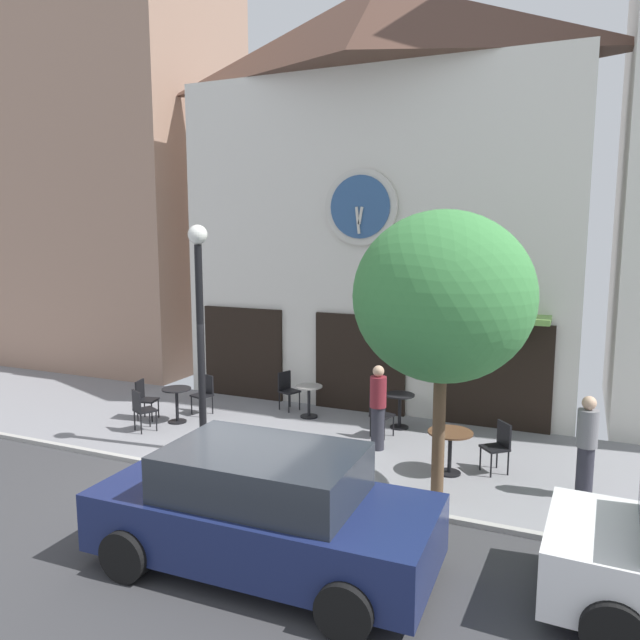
{
  "coord_description": "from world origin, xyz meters",
  "views": [
    {
      "loc": [
        5.28,
        -8.39,
        4.21
      ],
      "look_at": [
        0.61,
        2.38,
        2.49
      ],
      "focal_mm": 34.0,
      "sensor_mm": 36.0,
      "label": 1
    }
  ],
  "objects_px": {
    "street_lamp": "(201,340)",
    "cafe_chair_corner": "(141,407)",
    "street_tree": "(443,298)",
    "cafe_chair_by_entrance": "(287,388)",
    "cafe_chair_curbside": "(499,443)",
    "cafe_table_center": "(309,396)",
    "pedestrian_grey": "(586,446)",
    "pedestrian_maroon": "(378,406)",
    "cafe_chair_mid_row": "(144,396)",
    "parked_car_navy": "(263,510)",
    "cafe_table_near_door": "(400,405)",
    "cafe_chair_facing_street": "(205,391)",
    "cafe_chair_near_lamp": "(380,413)",
    "cafe_table_leftmost": "(450,442)",
    "cafe_table_center_right": "(177,399)"
  },
  "relations": [
    {
      "from": "street_tree",
      "to": "cafe_chair_by_entrance",
      "type": "distance_m",
      "value": 6.12
    },
    {
      "from": "cafe_chair_by_entrance",
      "to": "cafe_chair_curbside",
      "type": "relative_size",
      "value": 1.0
    },
    {
      "from": "cafe_table_center",
      "to": "cafe_table_leftmost",
      "type": "height_order",
      "value": "cafe_table_leftmost"
    },
    {
      "from": "street_tree",
      "to": "cafe_table_near_door",
      "type": "distance_m",
      "value": 4.37
    },
    {
      "from": "street_tree",
      "to": "cafe_table_center_right",
      "type": "xyz_separation_m",
      "value": [
        -6.15,
        1.49,
        -2.69
      ]
    },
    {
      "from": "street_lamp",
      "to": "cafe_chair_corner",
      "type": "distance_m",
      "value": 2.58
    },
    {
      "from": "cafe_table_leftmost",
      "to": "pedestrian_grey",
      "type": "distance_m",
      "value": 2.19
    },
    {
      "from": "parked_car_navy",
      "to": "street_tree",
      "type": "bearing_deg",
      "value": 61.93
    },
    {
      "from": "cafe_table_center_right",
      "to": "cafe_chair_curbside",
      "type": "height_order",
      "value": "cafe_chair_curbside"
    },
    {
      "from": "cafe_chair_corner",
      "to": "cafe_chair_facing_street",
      "type": "bearing_deg",
      "value": 73.08
    },
    {
      "from": "cafe_chair_by_entrance",
      "to": "cafe_chair_mid_row",
      "type": "relative_size",
      "value": 1.0
    },
    {
      "from": "cafe_table_center",
      "to": "parked_car_navy",
      "type": "xyz_separation_m",
      "value": [
        2.07,
        -5.92,
        0.28
      ]
    },
    {
      "from": "cafe_chair_mid_row",
      "to": "cafe_chair_near_lamp",
      "type": "bearing_deg",
      "value": 10.26
    },
    {
      "from": "cafe_table_leftmost",
      "to": "cafe_chair_by_entrance",
      "type": "height_order",
      "value": "cafe_chair_by_entrance"
    },
    {
      "from": "pedestrian_grey",
      "to": "parked_car_navy",
      "type": "height_order",
      "value": "pedestrian_grey"
    },
    {
      "from": "cafe_chair_near_lamp",
      "to": "cafe_chair_mid_row",
      "type": "bearing_deg",
      "value": -169.74
    },
    {
      "from": "cafe_chair_near_lamp",
      "to": "cafe_chair_corner",
      "type": "bearing_deg",
      "value": -160.84
    },
    {
      "from": "pedestrian_maroon",
      "to": "pedestrian_grey",
      "type": "bearing_deg",
      "value": -11.77
    },
    {
      "from": "street_lamp",
      "to": "parked_car_navy",
      "type": "height_order",
      "value": "street_lamp"
    },
    {
      "from": "cafe_chair_facing_street",
      "to": "cafe_chair_near_lamp",
      "type": "height_order",
      "value": "same"
    },
    {
      "from": "cafe_table_near_door",
      "to": "street_tree",
      "type": "bearing_deg",
      "value": -63.93
    },
    {
      "from": "cafe_chair_by_entrance",
      "to": "pedestrian_grey",
      "type": "bearing_deg",
      "value": -20.85
    },
    {
      "from": "cafe_chair_near_lamp",
      "to": "cafe_chair_corner",
      "type": "relative_size",
      "value": 1.0
    },
    {
      "from": "cafe_chair_by_entrance",
      "to": "cafe_chair_curbside",
      "type": "xyz_separation_m",
      "value": [
        5.13,
        -1.95,
        0.0
      ]
    },
    {
      "from": "cafe_chair_curbside",
      "to": "pedestrian_grey",
      "type": "relative_size",
      "value": 0.54
    },
    {
      "from": "cafe_chair_facing_street",
      "to": "pedestrian_grey",
      "type": "relative_size",
      "value": 0.54
    },
    {
      "from": "cafe_table_center",
      "to": "street_tree",
      "type": "bearing_deg",
      "value": -39.66
    },
    {
      "from": "pedestrian_grey",
      "to": "cafe_chair_by_entrance",
      "type": "bearing_deg",
      "value": 159.15
    },
    {
      "from": "parked_car_navy",
      "to": "pedestrian_maroon",
      "type": "bearing_deg",
      "value": 89.8
    },
    {
      "from": "cafe_table_center",
      "to": "cafe_table_near_door",
      "type": "distance_m",
      "value": 2.12
    },
    {
      "from": "street_lamp",
      "to": "cafe_chair_curbside",
      "type": "height_order",
      "value": "street_lamp"
    },
    {
      "from": "cafe_table_near_door",
      "to": "cafe_chair_curbside",
      "type": "height_order",
      "value": "cafe_chair_curbside"
    },
    {
      "from": "pedestrian_grey",
      "to": "cafe_chair_corner",
      "type": "bearing_deg",
      "value": -178.61
    },
    {
      "from": "street_lamp",
      "to": "cafe_chair_corner",
      "type": "relative_size",
      "value": 4.82
    },
    {
      "from": "cafe_chair_curbside",
      "to": "cafe_table_center",
      "type": "bearing_deg",
      "value": 160.12
    },
    {
      "from": "parked_car_navy",
      "to": "pedestrian_grey",
      "type": "bearing_deg",
      "value": 45.66
    },
    {
      "from": "cafe_table_near_door",
      "to": "pedestrian_grey",
      "type": "height_order",
      "value": "pedestrian_grey"
    },
    {
      "from": "cafe_table_near_door",
      "to": "parked_car_navy",
      "type": "distance_m",
      "value": 6.0
    },
    {
      "from": "pedestrian_grey",
      "to": "parked_car_navy",
      "type": "relative_size",
      "value": 0.39
    },
    {
      "from": "street_lamp",
      "to": "cafe_table_leftmost",
      "type": "distance_m",
      "value": 4.91
    },
    {
      "from": "street_lamp",
      "to": "street_tree",
      "type": "height_order",
      "value": "street_tree"
    },
    {
      "from": "cafe_table_center",
      "to": "pedestrian_grey",
      "type": "distance_m",
      "value": 6.17
    },
    {
      "from": "cafe_table_leftmost",
      "to": "cafe_table_near_door",
      "type": "bearing_deg",
      "value": 125.87
    },
    {
      "from": "cafe_chair_near_lamp",
      "to": "pedestrian_grey",
      "type": "height_order",
      "value": "pedestrian_grey"
    },
    {
      "from": "cafe_table_center_right",
      "to": "cafe_chair_curbside",
      "type": "bearing_deg",
      "value": -0.61
    },
    {
      "from": "cafe_chair_mid_row",
      "to": "pedestrian_maroon",
      "type": "relative_size",
      "value": 0.54
    },
    {
      "from": "cafe_table_leftmost",
      "to": "street_lamp",
      "type": "bearing_deg",
      "value": -169.69
    },
    {
      "from": "cafe_chair_mid_row",
      "to": "pedestrian_grey",
      "type": "height_order",
      "value": "pedestrian_grey"
    },
    {
      "from": "street_lamp",
      "to": "cafe_chair_facing_street",
      "type": "height_order",
      "value": "street_lamp"
    },
    {
      "from": "cafe_chair_by_entrance",
      "to": "parked_car_navy",
      "type": "xyz_separation_m",
      "value": [
        2.81,
        -6.28,
        0.23
      ]
    }
  ]
}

